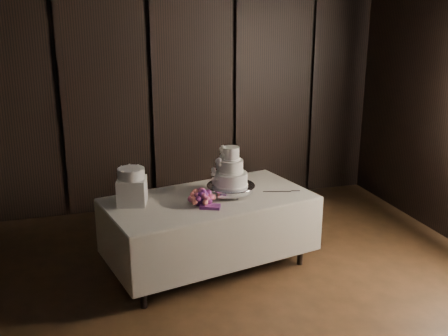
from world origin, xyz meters
TOP-DOWN VIEW (x-y plane):
  - room at (0.00, 0.00)m, footprint 6.08×7.08m
  - display_table at (0.20, 1.59)m, footprint 2.16×1.44m
  - cake_stand at (0.43, 1.64)m, footprint 0.49×0.49m
  - wedding_cake at (0.40, 1.62)m, footprint 0.37×0.33m
  - bouquet at (0.08, 1.44)m, footprint 0.43×0.48m
  - box_pedestal at (-0.54, 1.64)m, footprint 0.32×0.32m
  - small_cake at (-0.54, 1.64)m, footprint 0.29×0.29m
  - cake_knife at (0.89, 1.55)m, footprint 0.36×0.13m

SIDE VIEW (x-z plane):
  - display_table at x=0.20m, z-range 0.04..0.80m
  - cake_knife at x=0.89m, z-range 0.76..0.77m
  - cake_stand at x=0.43m, z-range 0.76..0.85m
  - bouquet at x=0.08m, z-range 0.73..0.92m
  - box_pedestal at x=-0.54m, z-range 0.76..1.01m
  - wedding_cake at x=0.40m, z-range 0.81..1.20m
  - small_cake at x=-0.54m, z-range 1.01..1.11m
  - room at x=0.00m, z-range -0.04..3.04m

